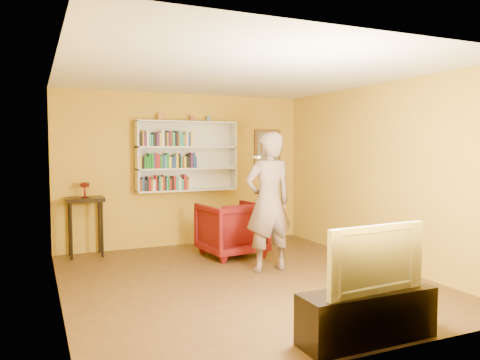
{
  "coord_description": "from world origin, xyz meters",
  "views": [
    {
      "loc": [
        -2.5,
        -5.56,
        1.75
      ],
      "look_at": [
        0.31,
        0.75,
        1.27
      ],
      "focal_mm": 35.0,
      "sensor_mm": 36.0,
      "label": 1
    }
  ],
  "objects_px": {
    "armchair": "(232,229)",
    "tv_cabinet": "(367,316)",
    "ruby_lustre": "(85,186)",
    "console_table": "(85,208)",
    "bookshelf": "(186,156)",
    "person": "(269,202)",
    "television": "(368,257)"
  },
  "relations": [
    {
      "from": "armchair",
      "to": "tv_cabinet",
      "type": "distance_m",
      "value": 3.6
    },
    {
      "from": "ruby_lustre",
      "to": "tv_cabinet",
      "type": "height_order",
      "value": "ruby_lustre"
    },
    {
      "from": "console_table",
      "to": "armchair",
      "type": "distance_m",
      "value": 2.38
    },
    {
      "from": "console_table",
      "to": "tv_cabinet",
      "type": "relative_size",
      "value": 0.73
    },
    {
      "from": "bookshelf",
      "to": "person",
      "type": "xyz_separation_m",
      "value": [
        0.53,
        -2.16,
        -0.61
      ]
    },
    {
      "from": "armchair",
      "to": "tv_cabinet",
      "type": "relative_size",
      "value": 0.73
    },
    {
      "from": "armchair",
      "to": "ruby_lustre",
      "type": "bearing_deg",
      "value": -28.64
    },
    {
      "from": "armchair",
      "to": "television",
      "type": "distance_m",
      "value": 3.61
    },
    {
      "from": "bookshelf",
      "to": "person",
      "type": "relative_size",
      "value": 0.92
    },
    {
      "from": "ruby_lustre",
      "to": "armchair",
      "type": "relative_size",
      "value": 0.26
    },
    {
      "from": "console_table",
      "to": "armchair",
      "type": "relative_size",
      "value": 1.0
    },
    {
      "from": "ruby_lustre",
      "to": "television",
      "type": "distance_m",
      "value": 4.93
    },
    {
      "from": "ruby_lustre",
      "to": "person",
      "type": "height_order",
      "value": "person"
    },
    {
      "from": "bookshelf",
      "to": "console_table",
      "type": "distance_m",
      "value": 1.93
    },
    {
      "from": "bookshelf",
      "to": "ruby_lustre",
      "type": "relative_size",
      "value": 7.25
    },
    {
      "from": "armchair",
      "to": "tv_cabinet",
      "type": "xyz_separation_m",
      "value": [
        -0.19,
        -3.59,
        -0.2
      ]
    },
    {
      "from": "person",
      "to": "television",
      "type": "bearing_deg",
      "value": 82.04
    },
    {
      "from": "bookshelf",
      "to": "television",
      "type": "bearing_deg",
      "value": -87.14
    },
    {
      "from": "bookshelf",
      "to": "tv_cabinet",
      "type": "distance_m",
      "value": 4.86
    },
    {
      "from": "ruby_lustre",
      "to": "armchair",
      "type": "distance_m",
      "value": 2.45
    },
    {
      "from": "bookshelf",
      "to": "armchair",
      "type": "bearing_deg",
      "value": -68.46
    },
    {
      "from": "console_table",
      "to": "television",
      "type": "relative_size",
      "value": 0.9
    },
    {
      "from": "television",
      "to": "tv_cabinet",
      "type": "bearing_deg",
      "value": -3.82
    },
    {
      "from": "tv_cabinet",
      "to": "television",
      "type": "bearing_deg",
      "value": 180.0
    },
    {
      "from": "person",
      "to": "tv_cabinet",
      "type": "height_order",
      "value": "person"
    },
    {
      "from": "person",
      "to": "tv_cabinet",
      "type": "xyz_separation_m",
      "value": [
        -0.29,
        -2.5,
        -0.75
      ]
    },
    {
      "from": "ruby_lustre",
      "to": "person",
      "type": "distance_m",
      "value": 3.03
    },
    {
      "from": "console_table",
      "to": "ruby_lustre",
      "type": "xyz_separation_m",
      "value": [
        0.0,
        -0.0,
        0.34
      ]
    },
    {
      "from": "person",
      "to": "console_table",
      "type": "bearing_deg",
      "value": -42.64
    },
    {
      "from": "armchair",
      "to": "person",
      "type": "bearing_deg",
      "value": 89.6
    },
    {
      "from": "television",
      "to": "ruby_lustre",
      "type": "bearing_deg",
      "value": 109.89
    },
    {
      "from": "bookshelf",
      "to": "tv_cabinet",
      "type": "xyz_separation_m",
      "value": [
        0.23,
        -4.66,
        -1.36
      ]
    }
  ]
}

